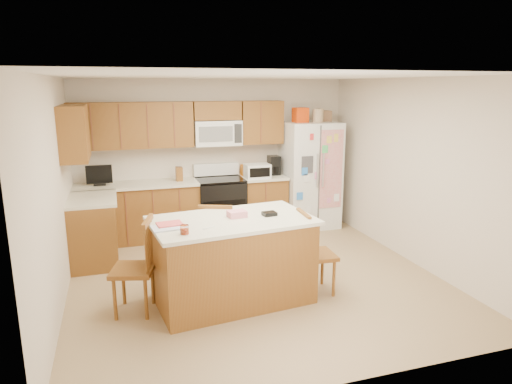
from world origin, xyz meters
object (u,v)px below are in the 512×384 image
object	(u,v)px
island	(232,259)
windsor_chair_right	(314,254)
stove	(220,205)
windsor_chair_back	(218,243)
refrigerator	(310,174)
windsor_chair_left	(136,269)

from	to	relation	value
island	windsor_chair_right	size ratio (longest dim) A/B	1.88
stove	windsor_chair_back	distance (m)	1.88
stove	island	distance (m)	2.47
refrigerator	windsor_chair_right	xyz separation A→B (m)	(-1.02, -2.46, -0.45)
island	windsor_chair_left	size ratio (longest dim) A/B	1.78
refrigerator	windsor_chair_left	xyz separation A→B (m)	(-3.05, -2.34, -0.43)
windsor_chair_left	windsor_chair_right	world-z (taller)	windsor_chair_left
refrigerator	windsor_chair_back	size ratio (longest dim) A/B	2.03
island	windsor_chair_left	xyz separation A→B (m)	(-1.06, 0.03, 0.01)
windsor_chair_left	windsor_chair_right	distance (m)	2.03
stove	windsor_chair_back	xyz separation A→B (m)	(-0.45, -1.83, 0.00)
stove	windsor_chair_back	size ratio (longest dim) A/B	1.12
windsor_chair_back	refrigerator	bearing A→B (deg)	41.17
windsor_chair_left	windsor_chair_right	bearing A→B (deg)	-3.31
windsor_chair_left	windsor_chair_back	size ratio (longest dim) A/B	1.04
windsor_chair_right	windsor_chair_left	bearing A→B (deg)	176.69
windsor_chair_left	windsor_chair_back	xyz separation A→B (m)	(1.03, 0.58, -0.02)
island	windsor_chair_right	bearing A→B (deg)	-5.00
refrigerator	windsor_chair_left	bearing A→B (deg)	-142.43
windsor_chair_back	windsor_chair_left	bearing A→B (deg)	-150.66
island	windsor_chair_back	bearing A→B (deg)	92.81
refrigerator	windsor_chair_back	world-z (taller)	refrigerator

